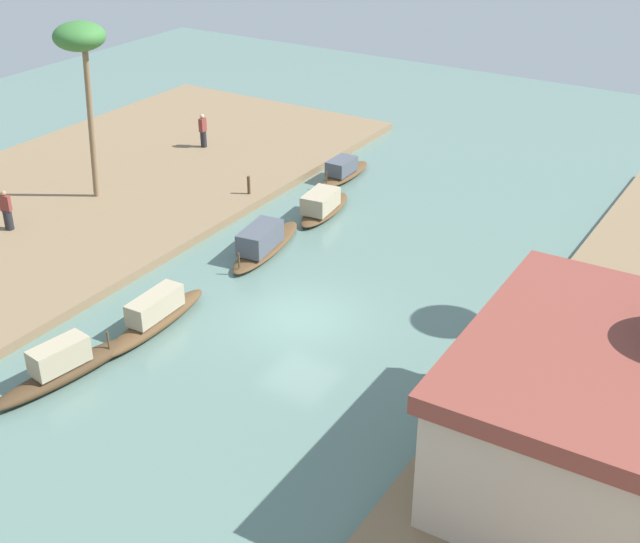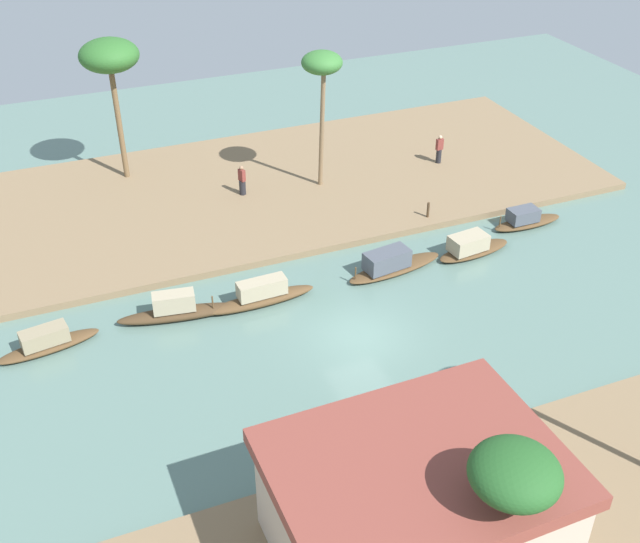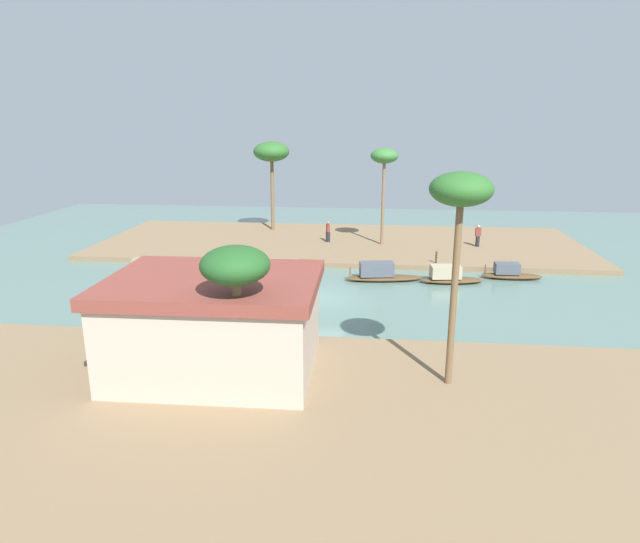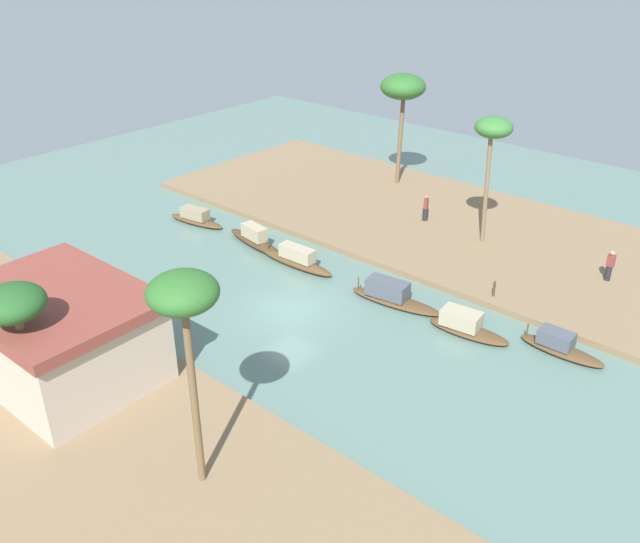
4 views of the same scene
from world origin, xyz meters
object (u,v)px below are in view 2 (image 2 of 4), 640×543
object	(u,v)px
sampan_downstream_large	(177,310)
sampan_open_hull	(391,264)
sampan_near_left_bank	(47,342)
palm_tree_right_short	(514,478)
palm_tree_left_far	(109,58)
person_by_mooring	(439,150)
sampan_upstream_small	(526,220)
mooring_post	(428,210)
person_on_near_bank	(242,182)
riverside_building	(414,508)
sampan_foreground	(471,247)
sampan_midstream	(261,296)
palm_tree_left_near	(322,67)

from	to	relation	value
sampan_downstream_large	sampan_open_hull	size ratio (longest dim) A/B	1.03
sampan_near_left_bank	palm_tree_right_short	world-z (taller)	palm_tree_right_short
sampan_near_left_bank	palm_tree_left_far	bearing A→B (deg)	-121.75
person_by_mooring	palm_tree_left_far	distance (m)	19.28
sampan_downstream_large	person_by_mooring	xyz separation A→B (m)	(-17.95, -9.02, 0.71)
sampan_open_hull	person_by_mooring	size ratio (longest dim) A/B	3.01
sampan_upstream_small	mooring_post	size ratio (longest dim) A/B	4.73
sampan_upstream_small	person_on_near_bank	xyz separation A→B (m)	(12.78, -8.36, 0.71)
sampan_near_left_bank	riverside_building	bearing A→B (deg)	112.49
sampan_foreground	mooring_post	xyz separation A→B (m)	(0.45, -3.62, 0.33)
riverside_building	sampan_near_left_bank	bearing A→B (deg)	-58.96
mooring_post	sampan_downstream_large	bearing A→B (deg)	13.42
mooring_post	sampan_open_hull	bearing A→B (deg)	42.36
person_on_near_bank	mooring_post	bearing A→B (deg)	-145.76
mooring_post	palm_tree_right_short	world-z (taller)	palm_tree_right_short
sampan_open_hull	riverside_building	xyz separation A→B (m)	(6.62, 14.58, 1.87)
sampan_upstream_small	person_by_mooring	world-z (taller)	person_by_mooring
sampan_open_hull	person_by_mooring	bearing A→B (deg)	-138.06
person_by_mooring	sampan_midstream	bearing A→B (deg)	-153.67
palm_tree_left_far	palm_tree_right_short	distance (m)	31.60
sampan_foreground	mooring_post	distance (m)	3.66
person_by_mooring	sampan_open_hull	bearing A→B (deg)	-136.96
mooring_post	sampan_midstream	bearing A→B (deg)	19.68
sampan_near_left_bank	sampan_midstream	distance (m)	9.21
sampan_foreground	mooring_post	size ratio (longest dim) A/B	4.97
sampan_foreground	sampan_midstream	distance (m)	10.88
person_by_mooring	palm_tree_right_short	size ratio (longest dim) A/B	0.31
sampan_foreground	palm_tree_right_short	xyz separation A→B (m)	(9.48, 16.67, 4.75)
sampan_near_left_bank	mooring_post	size ratio (longest dim) A/B	5.19
palm_tree_left_near	sampan_midstream	bearing A→B (deg)	54.03
sampan_upstream_small	sampan_open_hull	world-z (taller)	sampan_open_hull
sampan_downstream_large	sampan_foreground	distance (m)	14.61
sampan_midstream	sampan_downstream_large	bearing A→B (deg)	-7.38
palm_tree_right_short	person_on_near_bank	bearing A→B (deg)	-91.76
sampan_upstream_small	palm_tree_left_near	world-z (taller)	palm_tree_left_near
sampan_downstream_large	sampan_open_hull	world-z (taller)	sampan_downstream_large
sampan_downstream_large	sampan_foreground	xyz separation A→B (m)	(-14.61, 0.24, -0.01)
sampan_upstream_small	sampan_midstream	world-z (taller)	sampan_midstream
sampan_open_hull	palm_tree_left_far	xyz separation A→B (m)	(9.83, -14.44, 6.79)
sampan_downstream_large	palm_tree_right_short	world-z (taller)	palm_tree_right_short
sampan_upstream_small	person_by_mooring	distance (m)	7.96
palm_tree_left_near	sampan_open_hull	bearing A→B (deg)	89.31
sampan_midstream	palm_tree_left_near	bearing A→B (deg)	-127.97
sampan_upstream_small	sampan_near_left_bank	xyz separation A→B (m)	(24.20, 1.27, 0.02)
sampan_open_hull	palm_tree_left_near	xyz separation A→B (m)	(-0.11, -8.97, 6.71)
sampan_open_hull	palm_tree_left_far	size ratio (longest dim) A/B	0.66
person_by_mooring	mooring_post	xyz separation A→B (m)	(3.79, 5.64, -0.39)
sampan_open_hull	palm_tree_right_short	world-z (taller)	palm_tree_right_short
sampan_midstream	riverside_building	bearing A→B (deg)	87.65
palm_tree_left_near	palm_tree_right_short	distance (m)	26.31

